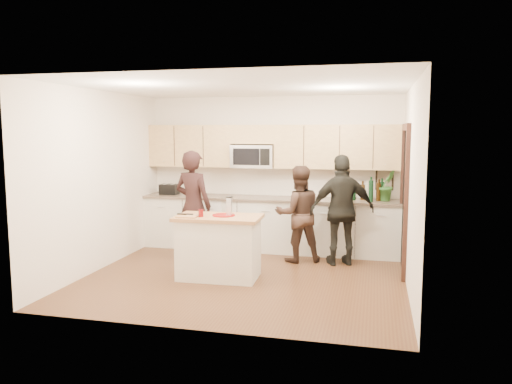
% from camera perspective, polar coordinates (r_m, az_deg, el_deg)
% --- Properties ---
extents(floor, '(4.50, 4.50, 0.00)m').
position_cam_1_polar(floor, '(7.30, -1.31, -9.67)').
color(floor, '#51341C').
rests_on(floor, ground).
extents(room_shell, '(4.52, 4.02, 2.71)m').
position_cam_1_polar(room_shell, '(7.01, -1.35, 4.02)').
color(room_shell, silver).
rests_on(room_shell, ground).
extents(back_cabinetry, '(4.50, 0.66, 0.94)m').
position_cam_1_polar(back_cabinetry, '(8.79, 1.50, -3.65)').
color(back_cabinetry, beige).
rests_on(back_cabinetry, ground).
extents(upper_cabinetry, '(4.50, 0.33, 0.75)m').
position_cam_1_polar(upper_cabinetry, '(8.78, 1.94, 5.34)').
color(upper_cabinetry, tan).
rests_on(upper_cabinetry, ground).
extents(microwave, '(0.76, 0.41, 0.40)m').
position_cam_1_polar(microwave, '(8.83, -0.30, 4.10)').
color(microwave, silver).
rests_on(microwave, ground).
extents(doorway, '(0.06, 1.25, 2.20)m').
position_cam_1_polar(doorway, '(7.73, 16.64, -0.26)').
color(doorway, black).
rests_on(doorway, ground).
extents(framed_picture, '(0.30, 0.03, 0.38)m').
position_cam_1_polar(framed_picture, '(8.79, 14.47, 1.45)').
color(framed_picture, black).
rests_on(framed_picture, ground).
extents(dish_towel, '(0.34, 0.60, 0.48)m').
position_cam_1_polar(dish_towel, '(8.80, -4.81, -1.48)').
color(dish_towel, white).
rests_on(dish_towel, ground).
extents(island, '(1.22, 0.74, 0.90)m').
position_cam_1_polar(island, '(7.16, -4.28, -6.26)').
color(island, beige).
rests_on(island, ground).
extents(red_plate, '(0.32, 0.32, 0.02)m').
position_cam_1_polar(red_plate, '(7.08, -3.72, -2.66)').
color(red_plate, '#9A0E0E').
rests_on(red_plate, island).
extents(box_grater, '(0.08, 0.06, 0.26)m').
position_cam_1_polar(box_grater, '(7.05, -3.07, -1.55)').
color(box_grater, silver).
rests_on(box_grater, red_plate).
extents(drink_glass, '(0.07, 0.07, 0.11)m').
position_cam_1_polar(drink_glass, '(7.00, -6.31, -2.42)').
color(drink_glass, '#670B0C').
rests_on(drink_glass, island).
extents(cutting_board, '(0.28, 0.21, 0.02)m').
position_cam_1_polar(cutting_board, '(7.01, -7.90, -2.80)').
color(cutting_board, '#AB7947').
rests_on(cutting_board, island).
extents(tongs, '(0.23, 0.04, 0.02)m').
position_cam_1_polar(tongs, '(7.11, -8.11, -2.52)').
color(tongs, black).
rests_on(tongs, cutting_board).
extents(knife, '(0.22, 0.03, 0.01)m').
position_cam_1_polar(knife, '(7.05, -7.06, -2.63)').
color(knife, silver).
rests_on(knife, cutting_board).
extents(toaster, '(0.32, 0.22, 0.19)m').
position_cam_1_polar(toaster, '(9.25, -9.88, 0.30)').
color(toaster, black).
rests_on(toaster, back_cabinetry).
extents(bottle_cluster, '(0.57, 0.36, 0.41)m').
position_cam_1_polar(bottle_cluster, '(8.53, 13.13, 0.22)').
color(bottle_cluster, black).
rests_on(bottle_cluster, back_cabinetry).
extents(orchid, '(0.37, 0.36, 0.52)m').
position_cam_1_polar(orchid, '(8.53, 14.76, 0.76)').
color(orchid, '#336729').
rests_on(orchid, back_cabinetry).
extents(woman_left, '(0.73, 0.57, 1.78)m').
position_cam_1_polar(woman_left, '(8.16, -7.20, -1.53)').
color(woman_left, black).
rests_on(woman_left, ground).
extents(woman_center, '(0.91, 0.82, 1.55)m').
position_cam_1_polar(woman_center, '(8.01, 4.85, -2.51)').
color(woman_center, '#312018').
rests_on(woman_center, ground).
extents(woman_right, '(1.10, 0.74, 1.73)m').
position_cam_1_polar(woman_right, '(7.89, 9.83, -2.06)').
color(woman_right, black).
rests_on(woman_right, ground).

